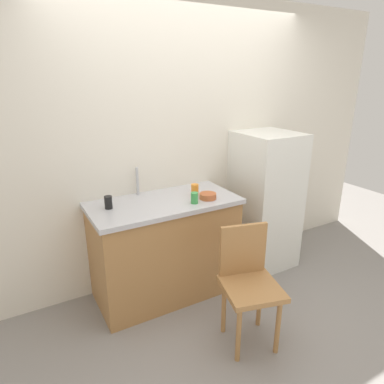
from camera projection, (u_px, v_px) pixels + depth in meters
ground_plane at (241, 318)px, 2.84m from camera, size 8.00×8.00×0.00m
back_wall at (183, 144)px, 3.24m from camera, size 4.80×0.10×2.60m
cabinet_base at (165, 250)px, 3.06m from camera, size 1.24×0.60×0.87m
countertop at (164, 203)px, 2.91m from camera, size 1.28×0.64×0.04m
faucet at (137, 181)px, 3.01m from camera, size 0.02×0.02×0.25m
refrigerator at (265, 200)px, 3.51m from camera, size 0.56×0.59×1.40m
chair at (248, 280)px, 2.49m from camera, size 0.49×0.49×0.89m
terracotta_bowl at (208, 196)px, 2.94m from camera, size 0.15×0.15×0.05m
cup_black at (108, 202)px, 2.72m from camera, size 0.06×0.06×0.10m
cup_orange at (195, 190)px, 3.01m from camera, size 0.07×0.07×0.10m
cup_green at (194, 198)px, 2.83m from camera, size 0.06×0.06×0.09m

